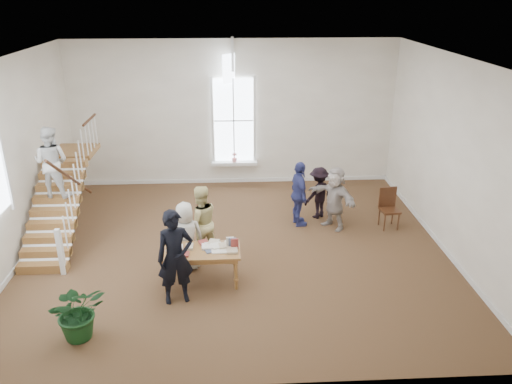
{
  "coord_description": "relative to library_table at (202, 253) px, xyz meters",
  "views": [
    {
      "loc": [
        -0.11,
        -10.69,
        5.9
      ],
      "look_at": [
        0.48,
        0.4,
        1.31
      ],
      "focal_mm": 35.0,
      "sensor_mm": 36.0,
      "label": 1
    }
  ],
  "objects": [
    {
      "name": "room_shell",
      "position": [
        0.76,
        5.82,
        -0.3
      ],
      "size": [
        10.49,
        10.0,
        10.0
      ],
      "color": "beige",
      "rests_on": "ground"
    },
    {
      "name": "person_yellow",
      "position": [
        -0.07,
        1.09,
        0.19
      ],
      "size": [
        1.05,
        0.94,
        1.78
      ],
      "primitive_type": "imported",
      "rotation": [
        0.0,
        0.0,
        3.5
      ],
      "color": "#DBCF89",
      "rests_on": "ground"
    },
    {
      "name": "woman_cluster_a",
      "position": [
        2.42,
        2.67,
        0.18
      ],
      "size": [
        0.59,
        1.08,
        1.76
      ],
      "primitive_type": "imported",
      "rotation": [
        0.0,
        0.0,
        1.73
      ],
      "color": "navy",
      "rests_on": "ground"
    },
    {
      "name": "elderly_woman",
      "position": [
        -0.37,
        0.59,
        0.1
      ],
      "size": [
        0.88,
        0.68,
        1.59
      ],
      "primitive_type": "imported",
      "rotation": [
        0.0,
        0.0,
        3.39
      ],
      "color": "beige",
      "rests_on": "ground"
    },
    {
      "name": "police_officer",
      "position": [
        -0.47,
        -0.66,
        0.29
      ],
      "size": [
        0.82,
        0.64,
        1.98
      ],
      "primitive_type": "imported",
      "rotation": [
        0.0,
        0.0,
        0.25
      ],
      "color": "black",
      "rests_on": "ground"
    },
    {
      "name": "woman_cluster_b",
      "position": [
        3.02,
        3.12,
        0.02
      ],
      "size": [
        1.07,
        0.98,
        1.44
      ],
      "primitive_type": "imported",
      "rotation": [
        0.0,
        0.0,
        3.76
      ],
      "color": "black",
      "rests_on": "ground"
    },
    {
      "name": "side_chair",
      "position": [
        4.75,
        2.45,
        -0.1
      ],
      "size": [
        0.51,
        0.51,
        1.07
      ],
      "rotation": [
        0.0,
        0.0,
        0.1
      ],
      "color": "#341A0E",
      "rests_on": "ground"
    },
    {
      "name": "library_table",
      "position": [
        0.0,
        0.0,
        0.0
      ],
      "size": [
        1.67,
        0.85,
        0.84
      ],
      "rotation": [
        0.0,
        0.0,
        0.01
      ],
      "color": "brown",
      "rests_on": "ground"
    },
    {
      "name": "floor_plant",
      "position": [
        -2.12,
        -1.71,
        -0.16
      ],
      "size": [
        1.24,
        1.17,
        1.08
      ],
      "primitive_type": "imported",
      "rotation": [
        0.0,
        0.0,
        0.42
      ],
      "color": "#103414",
      "rests_on": "ground"
    },
    {
      "name": "ground",
      "position": [
        0.76,
        1.43,
        -0.7
      ],
      "size": [
        10.0,
        10.0,
        0.0
      ],
      "primitive_type": "plane",
      "color": "#4B2D1D",
      "rests_on": "ground"
    },
    {
      "name": "staircase",
      "position": [
        -3.58,
        2.18,
        0.92
      ],
      "size": [
        1.1,
        4.1,
        2.92
      ],
      "color": "brown",
      "rests_on": "ground"
    },
    {
      "name": "woman_cluster_c",
      "position": [
        3.32,
        2.47,
        0.13
      ],
      "size": [
        1.32,
        1.54,
        1.67
      ],
      "primitive_type": "imported",
      "rotation": [
        0.0,
        0.0,
        5.35
      ],
      "color": "#B4A9A2",
      "rests_on": "ground"
    }
  ]
}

